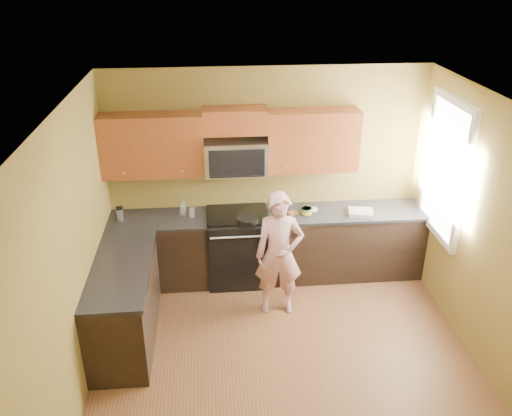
{
  "coord_description": "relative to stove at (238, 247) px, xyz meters",
  "views": [
    {
      "loc": [
        -0.71,
        -4.25,
        3.89
      ],
      "look_at": [
        -0.2,
        1.3,
        1.2
      ],
      "focal_mm": 37.2,
      "sensor_mm": 36.0,
      "label": 1
    }
  ],
  "objects": [
    {
      "name": "napkin_a",
      "position": [
        0.55,
        -0.23,
        0.48
      ],
      "size": [
        0.12,
        0.13,
        0.06
      ],
      "primitive_type": "ellipsoid",
      "rotation": [
        0.0,
        0.0,
        0.05
      ],
      "color": "silver",
      "rests_on": "countertop_back"
    },
    {
      "name": "wall_back",
      "position": [
        0.4,
        0.32,
        0.88
      ],
      "size": [
        4.0,
        0.0,
        4.0
      ],
      "primitive_type": "plane",
      "rotation": [
        1.57,
        0.0,
        0.0
      ],
      "color": "olive",
      "rests_on": "ground"
    },
    {
      "name": "frying_pan",
      "position": [
        0.11,
        -0.23,
        0.47
      ],
      "size": [
        0.37,
        0.5,
        0.06
      ],
      "primitive_type": null,
      "rotation": [
        0.0,
        0.0,
        0.27
      ],
      "color": "black",
      "rests_on": "stove"
    },
    {
      "name": "cabinet_left_run",
      "position": [
        -1.3,
        -1.08,
        -0.03
      ],
      "size": [
        0.6,
        1.6,
        0.88
      ],
      "primitive_type": "cube",
      "color": "black",
      "rests_on": "floor"
    },
    {
      "name": "wall_left",
      "position": [
        -1.6,
        -1.68,
        0.88
      ],
      "size": [
        0.0,
        4.0,
        4.0
      ],
      "primitive_type": "plane",
      "rotation": [
        1.57,
        0.0,
        1.57
      ],
      "color": "olive",
      "rests_on": "ground"
    },
    {
      "name": "window",
      "position": [
        2.38,
        -0.48,
        1.17
      ],
      "size": [
        0.06,
        1.06,
        1.66
      ],
      "primitive_type": null,
      "color": "white",
      "rests_on": "wall_right"
    },
    {
      "name": "upper_cab_over_mw",
      "position": [
        0.0,
        0.16,
        1.62
      ],
      "size": [
        0.76,
        0.33,
        0.3
      ],
      "primitive_type": "cube",
      "color": "brown",
      "rests_on": "wall_back"
    },
    {
      "name": "woman",
      "position": [
        0.44,
        -0.71,
        0.28
      ],
      "size": [
        0.58,
        0.4,
        1.52
      ],
      "primitive_type": "imported",
      "rotation": [
        0.0,
        0.0,
        -0.06
      ],
      "color": "#E77383",
      "rests_on": "floor"
    },
    {
      "name": "cabinet_back_run",
      "position": [
        0.4,
        0.02,
        -0.03
      ],
      "size": [
        4.0,
        0.6,
        0.88
      ],
      "primitive_type": "cube",
      "color": "black",
      "rests_on": "floor"
    },
    {
      "name": "countertop_back",
      "position": [
        0.4,
        0.01,
        0.43
      ],
      "size": [
        4.0,
        0.62,
        0.04
      ],
      "primitive_type": "cube",
      "color": "black",
      "rests_on": "cabinet_back_run"
    },
    {
      "name": "travel_mug",
      "position": [
        -1.44,
        -0.0,
        0.45
      ],
      "size": [
        0.1,
        0.1,
        0.18
      ],
      "primitive_type": null,
      "rotation": [
        0.0,
        0.0,
        0.27
      ],
      "color": "silver",
      "rests_on": "countertop_back"
    },
    {
      "name": "wall_right",
      "position": [
        2.4,
        -1.68,
        0.88
      ],
      "size": [
        0.0,
        4.0,
        4.0
      ],
      "primitive_type": "plane",
      "rotation": [
        1.57,
        0.0,
        -1.57
      ],
      "color": "olive",
      "rests_on": "ground"
    },
    {
      "name": "ceiling",
      "position": [
        0.4,
        -1.68,
        2.23
      ],
      "size": [
        4.0,
        4.0,
        0.0
      ],
      "primitive_type": "plane",
      "rotation": [
        3.14,
        0.0,
        0.0
      ],
      "color": "white",
      "rests_on": "ground"
    },
    {
      "name": "upper_cab_right",
      "position": [
        0.94,
        0.16,
        0.97
      ],
      "size": [
        1.12,
        0.33,
        0.75
      ],
      "primitive_type": null,
      "color": "brown",
      "rests_on": "wall_back"
    },
    {
      "name": "microwave",
      "position": [
        0.0,
        0.12,
        0.97
      ],
      "size": [
        0.76,
        0.4,
        0.42
      ],
      "primitive_type": null,
      "color": "silver",
      "rests_on": "wall_back"
    },
    {
      "name": "floor",
      "position": [
        0.4,
        -1.68,
        -0.47
      ],
      "size": [
        4.0,
        4.0,
        0.0
      ],
      "primitive_type": "plane",
      "color": "brown",
      "rests_on": "ground"
    },
    {
      "name": "glass_a",
      "position": [
        -0.67,
        0.23,
        0.51
      ],
      "size": [
        0.07,
        0.07,
        0.12
      ],
      "primitive_type": "cylinder",
      "rotation": [
        0.0,
        0.0,
        -0.07
      ],
      "color": "silver",
      "rests_on": "countertop_back"
    },
    {
      "name": "countertop_left",
      "position": [
        -1.29,
        -1.08,
        0.43
      ],
      "size": [
        0.62,
        1.6,
        0.04
      ],
      "primitive_type": "cube",
      "color": "black",
      "rests_on": "cabinet_left_run"
    },
    {
      "name": "butter_tub",
      "position": [
        0.87,
        -0.02,
        0.45
      ],
      "size": [
        0.14,
        0.14,
        0.1
      ],
      "primitive_type": null,
      "rotation": [
        0.0,
        0.0,
        0.03
      ],
      "color": "yellow",
      "rests_on": "countertop_back"
    },
    {
      "name": "dish_towel",
      "position": [
        1.55,
        -0.1,
        0.47
      ],
      "size": [
        0.34,
        0.3,
        0.05
      ],
      "primitive_type": "cube",
      "rotation": [
        0.0,
        0.0,
        -0.21
      ],
      "color": "white",
      "rests_on": "countertop_back"
    },
    {
      "name": "glass_b",
      "position": [
        -0.68,
        0.11,
        0.51
      ],
      "size": [
        0.07,
        0.07,
        0.12
      ],
      "primitive_type": "cylinder",
      "rotation": [
        0.0,
        0.0,
        -0.06
      ],
      "color": "silver",
      "rests_on": "countertop_back"
    },
    {
      "name": "stove",
      "position": [
        0.0,
        0.0,
        0.0
      ],
      "size": [
        0.76,
        0.65,
        0.95
      ],
      "primitive_type": null,
      "color": "black",
      "rests_on": "floor"
    },
    {
      "name": "napkin_b",
      "position": [
        0.96,
        0.02,
        0.48
      ],
      "size": [
        0.14,
        0.15,
        0.07
      ],
      "primitive_type": "ellipsoid",
      "rotation": [
        0.0,
        0.0,
        -0.15
      ],
      "color": "silver",
      "rests_on": "countertop_back"
    },
    {
      "name": "upper_cab_left",
      "position": [
        -0.99,
        0.16,
        0.97
      ],
      "size": [
        1.22,
        0.33,
        0.75
      ],
      "primitive_type": null,
      "color": "brown",
      "rests_on": "wall_back"
    },
    {
      "name": "glass_c",
      "position": [
        -0.56,
        0.02,
        0.51
      ],
      "size": [
        0.08,
        0.08,
        0.12
      ],
      "primitive_type": "cylinder",
      "rotation": [
        0.0,
        0.0,
        0.12
      ],
      "color": "silver",
      "rests_on": "countertop_back"
    },
    {
      "name": "toast_slice",
      "position": [
        0.7,
        0.0,
        0.45
      ],
      "size": [
        0.14,
        0.14,
        0.01
      ],
      "primitive_type": "cube",
      "rotation": [
        0.0,
        0.0,
        0.32
      ],
      "color": "#B27F47",
      "rests_on": "countertop_back"
    }
  ]
}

